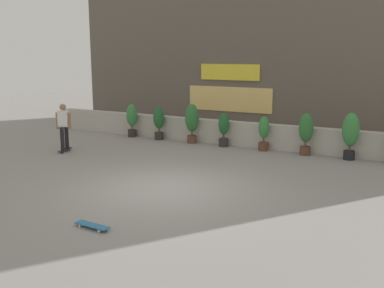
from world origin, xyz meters
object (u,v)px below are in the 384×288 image
object	(u,v)px
potted_plant_2	(192,120)
skateboard_near_camera	(92,225)
potted_plant_6	(351,132)
skater_far_right	(64,125)
potted_plant_0	(132,118)
potted_plant_4	(264,132)
potted_plant_5	(306,131)
potted_plant_3	(224,128)
potted_plant_1	(159,121)

from	to	relation	value
potted_plant_2	skateboard_near_camera	distance (m)	8.89
potted_plant_6	skater_far_right	xyz separation A→B (m)	(-9.12, -3.45, 0.03)
potted_plant_2	potted_plant_0	bearing A→B (deg)	180.00
potted_plant_0	potted_plant_4	xyz separation A→B (m)	(5.73, 0.00, -0.11)
potted_plant_4	potted_plant_5	size ratio (longest dim) A/B	0.85
potted_plant_3	skater_far_right	distance (m)	5.77
potted_plant_5	skateboard_near_camera	size ratio (longest dim) A/B	1.79
potted_plant_5	skateboard_near_camera	xyz separation A→B (m)	(-2.10, -8.54, -0.78)
potted_plant_0	potted_plant_5	size ratio (longest dim) A/B	0.94
potted_plant_2	skater_far_right	xyz separation A→B (m)	(-3.27, -3.45, 0.05)
potted_plant_1	potted_plant_4	world-z (taller)	potted_plant_1
potted_plant_2	skateboard_near_camera	xyz separation A→B (m)	(2.30, -8.54, -0.83)
potted_plant_1	potted_plant_6	distance (m)	7.36
potted_plant_0	potted_plant_1	size ratio (longest dim) A/B	1.02
potted_plant_3	skateboard_near_camera	size ratio (longest dim) A/B	1.56
potted_plant_2	skateboard_near_camera	world-z (taller)	potted_plant_2
potted_plant_3	potted_plant_4	xyz separation A→B (m)	(1.56, 0.00, -0.03)
potted_plant_0	potted_plant_3	bearing A→B (deg)	0.00
potted_plant_1	skater_far_right	xyz separation A→B (m)	(-1.77, -3.45, 0.18)
potted_plant_1	potted_plant_2	size ratio (longest dim) A/B	0.88
potted_plant_0	skateboard_near_camera	bearing A→B (deg)	-59.02
potted_plant_4	potted_plant_5	distance (m)	1.50
skateboard_near_camera	potted_plant_3	bearing A→B (deg)	96.40
potted_plant_5	skater_far_right	bearing A→B (deg)	-155.79
potted_plant_6	skateboard_near_camera	world-z (taller)	potted_plant_6
potted_plant_0	potted_plant_1	bearing A→B (deg)	0.00
potted_plant_2	skateboard_near_camera	bearing A→B (deg)	-74.92
potted_plant_1	potted_plant_3	xyz separation A→B (m)	(2.85, 0.00, -0.06)
skater_far_right	potted_plant_6	bearing A→B (deg)	20.72
potted_plant_3	potted_plant_4	distance (m)	1.56
potted_plant_1	potted_plant_5	world-z (taller)	potted_plant_5
potted_plant_4	potted_plant_6	xyz separation A→B (m)	(2.94, -0.00, 0.24)
potted_plant_6	skateboard_near_camera	distance (m)	9.29
skater_far_right	potted_plant_0	bearing A→B (deg)	82.63
potted_plant_0	skater_far_right	world-z (taller)	skater_far_right
potted_plant_6	skateboard_near_camera	bearing A→B (deg)	-112.54
potted_plant_3	potted_plant_6	xyz separation A→B (m)	(4.51, -0.00, 0.21)
potted_plant_0	skateboard_near_camera	xyz separation A→B (m)	(5.13, -8.54, -0.71)
potted_plant_3	skater_far_right	size ratio (longest dim) A/B	0.75
potted_plant_4	skateboard_near_camera	size ratio (longest dim) A/B	1.53
potted_plant_5	potted_plant_0	bearing A→B (deg)	-180.00
potted_plant_4	potted_plant_5	bearing A→B (deg)	-0.00
potted_plant_5	skater_far_right	distance (m)	8.42
potted_plant_2	potted_plant_6	xyz separation A→B (m)	(5.85, 0.00, 0.02)
potted_plant_4	skater_far_right	bearing A→B (deg)	-150.82
potted_plant_5	skateboard_near_camera	bearing A→B (deg)	-103.81
potted_plant_2	potted_plant_6	size ratio (longest dim) A/B	0.98
potted_plant_1	potted_plant_6	xyz separation A→B (m)	(7.36, -0.00, 0.15)
potted_plant_1	skater_far_right	size ratio (longest dim) A/B	0.79
skater_far_right	skateboard_near_camera	distance (m)	7.60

